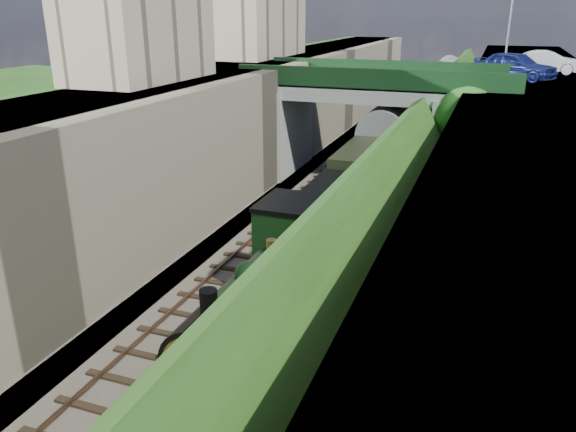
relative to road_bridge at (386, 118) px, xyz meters
The scene contains 20 objects.
ground 24.36m from the road_bridge, 92.25° to the right, with size 160.00×160.00×0.00m, color #1E4714.
trackbed 5.72m from the road_bridge, 103.28° to the right, with size 10.00×90.00×0.20m, color #473F38.
retaining_wall 7.61m from the road_bridge, 148.17° to the right, with size 1.00×90.00×7.00m, color #756B56.
street_plateau_left 10.73m from the road_bridge, 158.09° to the right, with size 6.00×90.00×7.00m, color #262628.
street_plateau_right 9.49m from the road_bridge, 25.06° to the right, with size 8.00×90.00×6.25m, color #262628.
embankment_slope 5.72m from the road_bridge, 44.09° to the right, with size 4.83×90.00×6.56m.
track_left 6.27m from the road_bridge, 126.35° to the right, with size 2.50×90.00×0.20m.
track_right 5.54m from the road_bridge, 86.34° to the right, with size 2.50×90.00×0.20m.
road_bridge is the anchor object (origin of this frame).
building_far 14.21m from the road_bridge, 152.33° to the left, with size 5.00×10.00×6.00m, color gray.
building_near 15.27m from the road_bridge, 136.24° to the right, with size 4.00×8.00×4.00m, color gray.
tree 5.52m from the road_bridge, 25.11° to the right, with size 3.60×3.80×6.60m.
lamppost 10.88m from the road_bridge, 45.95° to the left, with size 0.87×0.15×6.00m.
car_blue 8.48m from the road_bridge, 26.79° to the left, with size 1.99×4.95×1.69m, color navy.
car_silver 12.74m from the road_bridge, 42.34° to the left, with size 1.57×4.50×1.48m, color silver.
locomotive 19.98m from the road_bridge, 89.26° to the right, with size 3.10×10.22×3.83m.
tender 12.74m from the road_bridge, 88.83° to the right, with size 2.70×6.00×3.05m.
coach_front 2.05m from the road_bridge, 22.20° to the left, with size 2.90×18.00×3.70m.
coach_middle 19.01m from the road_bridge, 89.22° to the left, with size 2.90×18.00×3.70m.
coach_rear 37.76m from the road_bridge, 89.61° to the left, with size 2.90×18.00×3.70m.
Camera 1 is at (7.12, -10.39, 10.31)m, focal length 35.00 mm.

